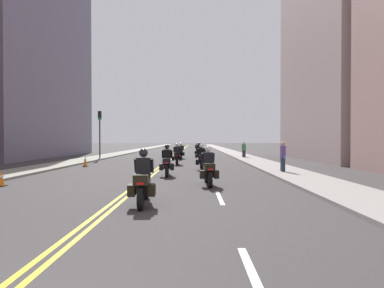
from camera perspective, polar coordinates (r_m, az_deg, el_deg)
name	(u,v)px	position (r m, az deg, el deg)	size (l,w,h in m)	color
ground_plane	(180,152)	(50.35, -2.20, -1.39)	(264.00, 264.00, 0.00)	#373535
sidewalk_left	(133,151)	(51.29, -10.86, -1.29)	(2.60, 144.00, 0.12)	gray
sidewalk_right	(228,151)	(50.57, 6.59, -1.31)	(2.60, 144.00, 0.12)	gray
centreline_yellow_inner	(179,151)	(50.35, -2.33, -1.38)	(0.12, 132.00, 0.01)	yellow
centreline_yellow_outer	(181,151)	(50.34, -2.06, -1.38)	(0.12, 132.00, 0.01)	yellow
lane_dashes_white	(203,159)	(31.32, 2.03, -2.71)	(0.14, 56.40, 0.01)	silver
building_left_1	(28,44)	(41.11, -27.93, 15.97)	(7.45, 20.95, 25.48)	slate
building_right_1	(352,39)	(34.77, 27.25, 16.72)	(9.28, 15.59, 23.02)	#AB9492
motorcycle_0	(143,183)	(9.27, -8.95, -7.05)	(0.78, 2.22, 1.66)	black
motorcycle_1	(208,170)	(13.01, 3.01, -4.76)	(0.78, 2.28, 1.66)	black
motorcycle_2	(167,163)	(16.48, -4.62, -3.56)	(0.78, 2.24, 1.67)	black
motorcycle_3	(202,159)	(19.91, 1.76, -2.83)	(0.77, 2.21, 1.65)	black
motorcycle_4	(177,156)	(23.71, -2.77, -2.24)	(0.77, 2.14, 1.67)	black
motorcycle_5	(199,154)	(27.64, 1.36, -1.82)	(0.77, 2.14, 1.65)	black
motorcycle_6	(181,152)	(31.25, -2.05, -1.52)	(0.77, 2.20, 1.60)	black
motorcycle_7	(198,151)	(34.83, 1.06, -1.27)	(0.78, 2.15, 1.64)	black
traffic_cone_0	(1,179)	(15.05, -31.68, -5.42)	(0.38, 0.38, 0.64)	black
traffic_cone_1	(85,161)	(23.42, -19.00, -3.02)	(0.36, 0.36, 0.76)	black
traffic_light_near	(100,126)	(31.39, -16.58, 3.15)	(0.28, 0.38, 4.68)	black
pedestrian_0	(283,157)	(18.30, 16.34, -2.31)	(0.22, 0.48, 1.81)	#212C39
pedestrian_1	(244,150)	(32.45, 9.51, -1.06)	(0.42, 0.37, 1.69)	#2A232E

